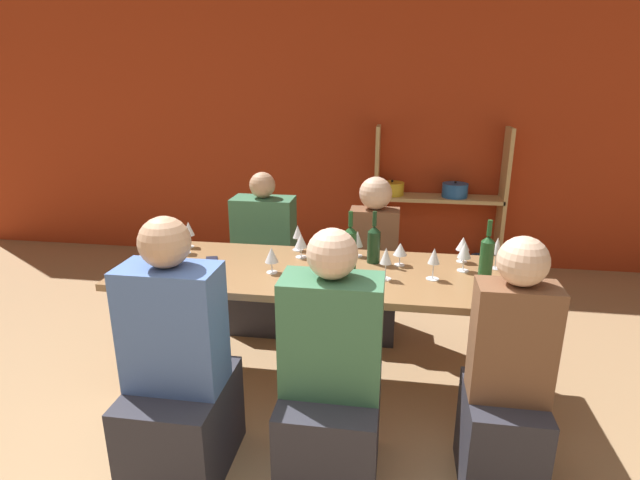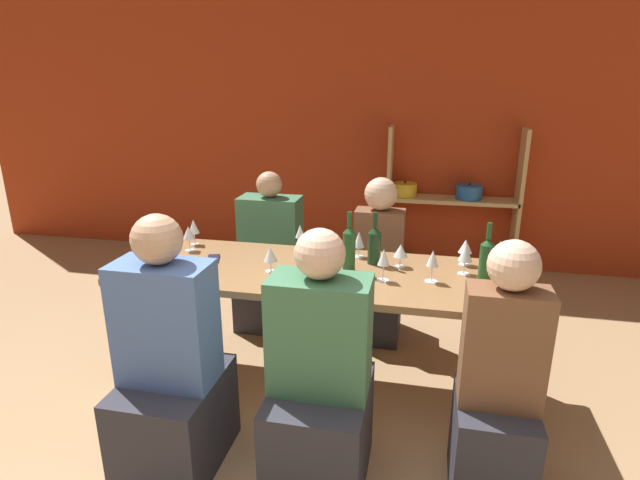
# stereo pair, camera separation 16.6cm
# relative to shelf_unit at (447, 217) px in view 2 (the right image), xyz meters

# --- Properties ---
(wall_back_red) EXTENTS (8.80, 0.06, 2.70)m
(wall_back_red) POSITION_rel_shelf_unit_xyz_m (-0.86, 0.20, 0.80)
(wall_back_red) COLOR #B23819
(wall_back_red) RESTS_ON ground_plane
(shelf_unit) EXTENTS (1.25, 0.30, 1.42)m
(shelf_unit) POSITION_rel_shelf_unit_xyz_m (0.00, 0.00, 0.00)
(shelf_unit) COLOR tan
(shelf_unit) RESTS_ON ground_plane
(dining_table) EXTENTS (2.31, 0.81, 0.77)m
(dining_table) POSITION_rel_shelf_unit_xyz_m (-0.82, -2.22, 0.12)
(dining_table) COLOR olive
(dining_table) RESTS_ON ground_plane
(wine_bottle_green) EXTENTS (0.07, 0.07, 0.35)m
(wine_bottle_green) POSITION_rel_shelf_unit_xyz_m (-0.63, -2.20, 0.36)
(wine_bottle_green) COLOR #1E4C23
(wine_bottle_green) RESTS_ON dining_table
(wine_bottle_dark) EXTENTS (0.08, 0.08, 0.32)m
(wine_bottle_dark) POSITION_rel_shelf_unit_xyz_m (-0.50, -2.05, 0.34)
(wine_bottle_dark) COLOR #19381E
(wine_bottle_dark) RESTS_ON dining_table
(wine_bottle_amber) EXTENTS (0.07, 0.07, 0.35)m
(wine_bottle_amber) POSITION_rel_shelf_unit_xyz_m (0.11, -2.27, 0.36)
(wine_bottle_amber) COLOR #1E4C23
(wine_bottle_amber) RESTS_ON dining_table
(wine_glass_red_a) EXTENTS (0.08, 0.08, 0.16)m
(wine_glass_red_a) POSITION_rel_shelf_unit_xyz_m (-1.69, -2.06, 0.34)
(wine_glass_red_a) COLOR white
(wine_glass_red_a) RESTS_ON dining_table
(wine_glass_red_b) EXTENTS (0.08, 0.08, 0.14)m
(wine_glass_red_b) POSITION_rel_shelf_unit_xyz_m (-0.35, -2.07, 0.32)
(wine_glass_red_b) COLOR white
(wine_glass_red_b) RESTS_ON dining_table
(wine_glass_red_c) EXTENTS (0.08, 0.08, 0.15)m
(wine_glass_red_c) POSITION_rel_shelf_unit_xyz_m (-0.95, -2.03, 0.32)
(wine_glass_red_c) COLOR white
(wine_glass_red_c) RESTS_ON dining_table
(wine_glass_red_d) EXTENTS (0.07, 0.07, 0.17)m
(wine_glass_red_d) POSITION_rel_shelf_unit_xyz_m (-1.72, -1.94, 0.34)
(wine_glass_red_d) COLOR white
(wine_glass_red_d) RESTS_ON dining_table
(wine_glass_red_e) EXTENTS (0.08, 0.08, 0.15)m
(wine_glass_red_e) POSITION_rel_shelf_unit_xyz_m (-1.07, -2.31, 0.32)
(wine_glass_red_e) COLOR white
(wine_glass_red_e) RESTS_ON dining_table
(wine_glass_red_f) EXTENTS (0.07, 0.07, 0.17)m
(wine_glass_red_f) POSITION_rel_shelf_unit_xyz_m (-1.00, -1.89, 0.34)
(wine_glass_red_f) COLOR white
(wine_glass_red_f) RESTS_ON dining_table
(wine_glass_red_g) EXTENTS (0.08, 0.08, 0.18)m
(wine_glass_red_g) POSITION_rel_shelf_unit_xyz_m (0.02, -2.11, 0.34)
(wine_glass_red_g) COLOR white
(wine_glass_red_g) RESTS_ON dining_table
(wine_glass_red_h) EXTENTS (0.06, 0.06, 0.19)m
(wine_glass_red_h) POSITION_rel_shelf_unit_xyz_m (0.21, -2.05, 0.35)
(wine_glass_red_h) COLOR white
(wine_glass_red_h) RESTS_ON dining_table
(wine_glass_empty_a) EXTENTS (0.07, 0.07, 0.18)m
(wine_glass_empty_a) POSITION_rel_shelf_unit_xyz_m (-0.42, -2.31, 0.35)
(wine_glass_empty_a) COLOR white
(wine_glass_empty_a) RESTS_ON dining_table
(wine_glass_white_a) EXTENTS (0.07, 0.07, 0.16)m
(wine_glass_white_a) POSITION_rel_shelf_unit_xyz_m (-0.61, -1.95, 0.33)
(wine_glass_white_a) COLOR white
(wine_glass_white_a) RESTS_ON dining_table
(wine_glass_red_i) EXTENTS (0.08, 0.08, 0.16)m
(wine_glass_red_i) POSITION_rel_shelf_unit_xyz_m (0.03, -1.96, 0.33)
(wine_glass_red_i) COLOR white
(wine_glass_red_i) RESTS_ON dining_table
(wine_glass_white_b) EXTENTS (0.07, 0.07, 0.18)m
(wine_glass_white_b) POSITION_rel_shelf_unit_xyz_m (-0.16, -2.27, 0.35)
(wine_glass_white_b) COLOR white
(wine_glass_white_b) RESTS_ON dining_table
(cell_phone) EXTENTS (0.11, 0.16, 0.01)m
(cell_phone) POSITION_rel_shelf_unit_xyz_m (-1.48, -2.19, 0.23)
(cell_phone) COLOR #1E2338
(cell_phone) RESTS_ON dining_table
(person_near_a) EXTENTS (0.44, 0.55, 1.28)m
(person_near_a) POSITION_rel_shelf_unit_xyz_m (-1.35, -3.01, -0.09)
(person_near_a) COLOR #2D2D38
(person_near_a) RESTS_ON ground_plane
(person_far_a) EXTENTS (0.34, 0.43, 1.19)m
(person_far_a) POSITION_rel_shelf_unit_xyz_m (-0.53, -1.49, -0.09)
(person_far_a) COLOR #2D2D38
(person_far_a) RESTS_ON ground_plane
(person_near_b) EXTENTS (0.44, 0.55, 1.25)m
(person_near_b) POSITION_rel_shelf_unit_xyz_m (-0.64, -2.97, -0.10)
(person_near_b) COLOR #2D2D38
(person_near_b) RESTS_ON ground_plane
(person_far_b) EXTENTS (0.46, 0.57, 1.19)m
(person_far_b) POSITION_rel_shelf_unit_xyz_m (-1.35, -1.42, -0.13)
(person_far_b) COLOR #2D2D38
(person_far_b) RESTS_ON ground_plane
(person_near_c) EXTENTS (0.34, 0.43, 1.23)m
(person_near_c) POSITION_rel_shelf_unit_xyz_m (0.14, -2.89, -0.09)
(person_near_c) COLOR #2D2D38
(person_near_c) RESTS_ON ground_plane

